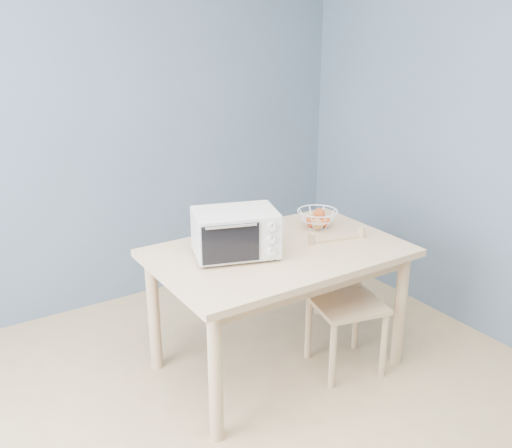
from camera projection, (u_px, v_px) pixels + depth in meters
room at (276, 224)px, 1.98m from camera, size 4.01×4.51×2.61m
dining_table at (278, 266)px, 3.23m from camera, size 1.40×0.90×0.75m
toaster_oven at (232, 233)px, 3.06m from camera, size 0.51×0.42×0.26m
fruit_basket at (317, 219)px, 3.51m from camera, size 0.30×0.30×0.13m
dining_chair at (344, 303)px, 3.33m from camera, size 0.46×0.46×0.82m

